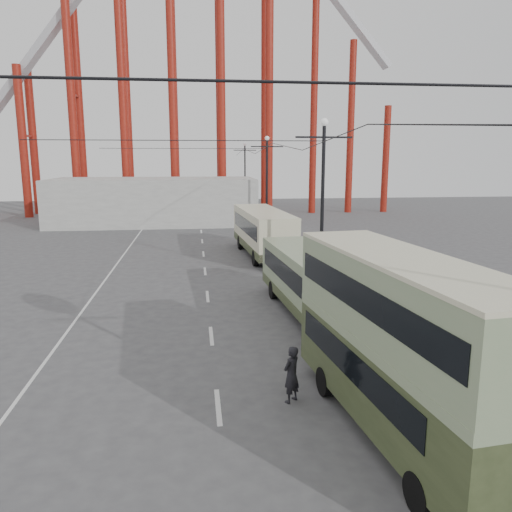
{
  "coord_description": "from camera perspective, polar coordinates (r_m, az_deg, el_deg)",
  "views": [
    {
      "loc": [
        -1.53,
        -9.52,
        7.15
      ],
      "look_at": [
        1.03,
        11.51,
        3.0
      ],
      "focal_mm": 35.0,
      "sensor_mm": 36.0,
      "label": 1
    }
  ],
  "objects": [
    {
      "name": "ground",
      "position": [
        12.0,
        1.94,
        -25.49
      ],
      "size": [
        160.0,
        160.0,
        0.0
      ],
      "primitive_type": "plane",
      "color": "#444446",
      "rests_on": "ground"
    },
    {
      "name": "road_markings",
      "position": [
        30.08,
        -5.48,
        -2.71
      ],
      "size": [
        12.52,
        120.0,
        0.01
      ],
      "color": "silver",
      "rests_on": "ground"
    },
    {
      "name": "lamp_post_mid",
      "position": [
        28.53,
        7.59,
        6.02
      ],
      "size": [
        3.2,
        0.44,
        9.32
      ],
      "color": "black",
      "rests_on": "ground"
    },
    {
      "name": "lamp_post_far",
      "position": [
        50.09,
        1.26,
        8.25
      ],
      "size": [
        3.2,
        0.44,
        9.32
      ],
      "color": "black",
      "rests_on": "ground"
    },
    {
      "name": "lamp_post_distant",
      "position": [
        71.91,
        -1.27,
        9.11
      ],
      "size": [
        3.2,
        0.44,
        9.32
      ],
      "color": "black",
      "rests_on": "ground"
    },
    {
      "name": "roller_coaster",
      "position": [
        68.26,
        -8.3,
        24.33
      ],
      "size": [
        52.95,
        5.0,
        55.48
      ],
      "color": "maroon",
      "rests_on": "ground"
    },
    {
      "name": "fairground_shed",
      "position": [
        56.88,
        -11.5,
        6.17
      ],
      "size": [
        22.0,
        10.0,
        5.0
      ],
      "primitive_type": "cube",
      "color": "#9B9B96",
      "rests_on": "ground"
    },
    {
      "name": "double_decker_bus",
      "position": [
        13.34,
        16.07,
        -8.94
      ],
      "size": [
        3.21,
        9.1,
        4.78
      ],
      "rotation": [
        0.0,
        0.0,
        0.11
      ],
      "color": "#303B1F",
      "rests_on": "ground"
    },
    {
      "name": "single_decker_green",
      "position": [
        22.98,
        6.27,
        -2.86
      ],
      "size": [
        3.09,
        10.4,
        2.9
      ],
      "rotation": [
        0.0,
        0.0,
        0.07
      ],
      "color": "gray",
      "rests_on": "ground"
    },
    {
      "name": "single_decker_cream",
      "position": [
        36.99,
        0.8,
        2.94
      ],
      "size": [
        3.48,
        11.07,
        3.39
      ],
      "rotation": [
        0.0,
        0.0,
        0.07
      ],
      "color": "beige",
      "rests_on": "ground"
    },
    {
      "name": "pedestrian",
      "position": [
        15.21,
        4.06,
        -13.34
      ],
      "size": [
        0.75,
        0.73,
        1.73
      ],
      "primitive_type": "imported",
      "rotation": [
        0.0,
        0.0,
        3.87
      ],
      "color": "black",
      "rests_on": "ground"
    }
  ]
}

